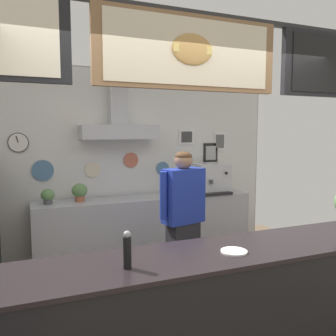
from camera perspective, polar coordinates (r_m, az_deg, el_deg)
back_wall_assembly at (r=5.11m, az=-9.13°, el=1.75°), size 5.25×2.95×2.80m
service_counter at (r=2.75m, az=5.61°, el=-23.74°), size 4.61×0.64×1.03m
back_prep_counter at (r=5.23m, az=-3.50°, el=-9.81°), size 3.16×0.55×0.92m
shop_worker at (r=3.92m, az=2.49°, el=-8.59°), size 0.60×0.32×1.66m
espresso_machine at (r=5.48m, az=6.97°, el=-1.68°), size 0.53×0.46×0.46m
potted_basil at (r=4.86m, az=-19.02°, el=-4.33°), size 0.18×0.18×0.20m
potted_sage at (r=4.91m, az=-14.21°, el=-3.73°), size 0.21×0.21×0.25m
potted_oregano at (r=5.31m, az=2.37°, el=-3.28°), size 0.14×0.14×0.18m
pepper_grinder at (r=2.24m, az=-6.66°, el=-13.12°), size 0.05×0.05×0.24m
condiment_plate at (r=2.58m, az=10.70°, el=-13.20°), size 0.19×0.19×0.01m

